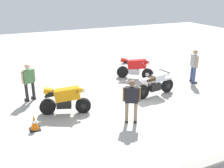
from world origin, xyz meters
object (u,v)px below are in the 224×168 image
motorcycle_silver_cruiser (155,85)px  person_in_green_shirt (29,80)px  person_in_black_shirt (131,99)px  traffic_cone (34,123)px  motorcycle_red_sportbike (135,68)px  person_in_gray_shirt (194,64)px  motorcycle_orange_sportbike (65,99)px

motorcycle_silver_cruiser → person_in_green_shirt: size_ratio=1.28×
person_in_green_shirt → person_in_black_shirt: size_ratio=1.01×
person_in_green_shirt → traffic_cone: size_ratio=3.06×
motorcycle_silver_cruiser → person_in_black_shirt: size_ratio=1.29×
motorcycle_red_sportbike → traffic_cone: motorcycle_red_sportbike is taller
person_in_green_shirt → traffic_cone: bearing=152.2°
person_in_gray_shirt → traffic_cone: person_in_gray_shirt is taller
motorcycle_silver_cruiser → traffic_cone: bearing=-179.1°
person_in_black_shirt → traffic_cone: (3.24, -0.92, -0.65)m
motorcycle_red_sportbike → person_in_gray_shirt: bearing=4.6°
motorcycle_silver_cruiser → motorcycle_orange_sportbike: bearing=173.1°
motorcycle_red_sportbike → motorcycle_silver_cruiser: motorcycle_red_sportbike is taller
person_in_gray_shirt → traffic_cone: (8.11, 1.49, -0.71)m
person_in_gray_shirt → motorcycle_silver_cruiser: bearing=-147.1°
motorcycle_red_sportbike → person_in_black_shirt: 4.87m
person_in_green_shirt → person_in_black_shirt: (-2.99, 3.53, -0.01)m
motorcycle_orange_sportbike → motorcycle_red_sportbike: bearing=49.5°
motorcycle_orange_sportbike → person_in_green_shirt: size_ratio=1.17×
motorcycle_red_sportbike → motorcycle_silver_cruiser: size_ratio=0.76×
person_in_green_shirt → motorcycle_silver_cruiser: bearing=-131.1°
motorcycle_silver_cruiser → person_in_gray_shirt: bearing=5.7°
motorcycle_orange_sportbike → person_in_green_shirt: 2.14m
person_in_black_shirt → motorcycle_silver_cruiser: bearing=-24.0°
traffic_cone → person_in_black_shirt: bearing=164.1°
motorcycle_red_sportbike → motorcycle_silver_cruiser: 2.43m
motorcycle_red_sportbike → motorcycle_orange_sportbike: 5.08m
motorcycle_red_sportbike → traffic_cone: 6.61m
motorcycle_orange_sportbike → person_in_gray_shirt: person_in_gray_shirt is taller
person_in_gray_shirt → motorcycle_orange_sportbike: bearing=-154.6°
motorcycle_red_sportbike → motorcycle_silver_cruiser: bearing=-56.4°
motorcycle_red_sportbike → motorcycle_orange_sportbike: size_ratio=0.84×
motorcycle_red_sportbike → motorcycle_silver_cruiser: (0.33, 2.41, -0.07)m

